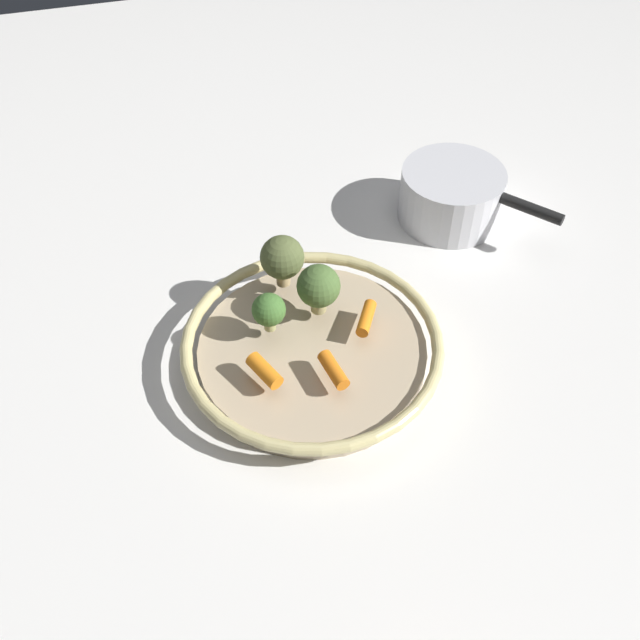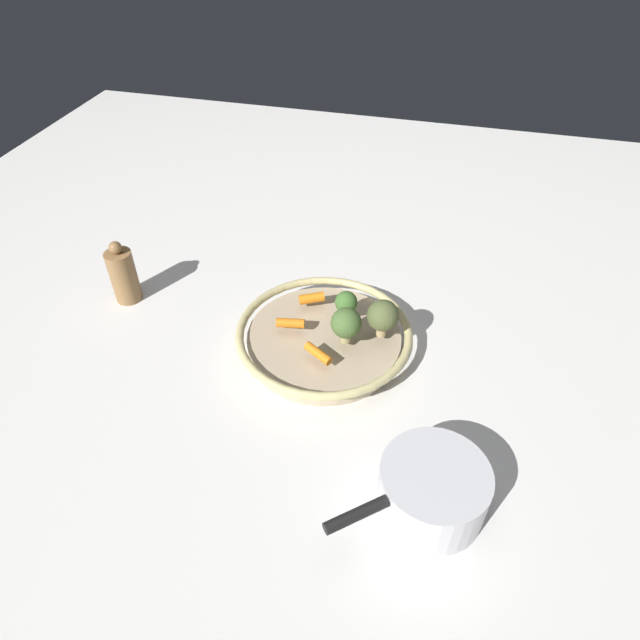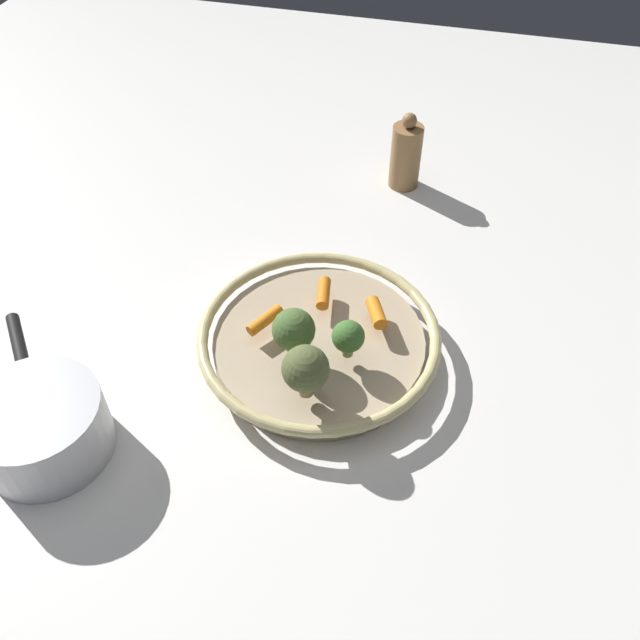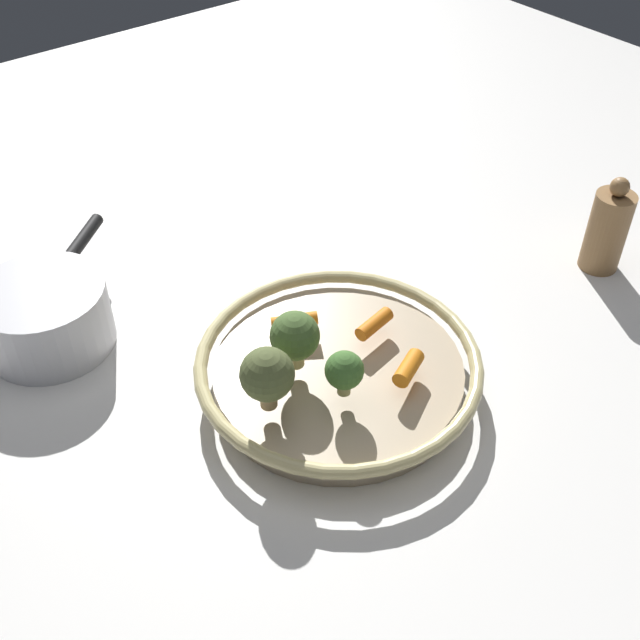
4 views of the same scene
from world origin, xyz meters
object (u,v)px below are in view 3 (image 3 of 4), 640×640
serving_bowl (319,342)px  baby_carrot_center (265,320)px  saucepan (42,426)px  broccoli_floret_mid (294,330)px  baby_carrot_left (376,313)px  baby_carrot_right (324,293)px  pepper_mill (406,155)px  broccoli_floret_large (306,369)px  broccoli_floret_small (348,337)px

serving_bowl → baby_carrot_center: baby_carrot_center is taller
saucepan → baby_carrot_center: bearing=-133.4°
broccoli_floret_mid → baby_carrot_left: bearing=-135.8°
baby_carrot_center → serving_bowl: bearing=-174.0°
baby_carrot_center → baby_carrot_left: baby_carrot_left is taller
baby_carrot_right → broccoli_floret_mid: (0.01, 0.10, 0.03)m
baby_carrot_right → baby_carrot_left: (-0.08, 0.02, 0.00)m
baby_carrot_left → saucepan: size_ratio=0.23×
baby_carrot_center → pepper_mill: 0.43m
broccoli_floret_large → saucepan: 0.31m
serving_bowl → broccoli_floret_mid: 0.08m
baby_carrot_center → baby_carrot_right: same height
baby_carrot_center → broccoli_floret_large: 0.13m
pepper_mill → saucepan: (0.31, 0.63, -0.02)m
baby_carrot_right → broccoli_floret_small: (-0.05, 0.09, 0.02)m
serving_bowl → baby_carrot_left: bearing=-148.5°
baby_carrot_center → broccoli_floret_small: broccoli_floret_small is taller
broccoli_floret_small → saucepan: (0.31, 0.19, -0.04)m
broccoli_floret_large → pepper_mill: size_ratio=0.53×
baby_carrot_left → saucepan: (0.33, 0.26, -0.02)m
broccoli_floret_large → broccoli_floret_mid: size_ratio=1.06×
broccoli_floret_mid → pepper_mill: pepper_mill is taller
serving_bowl → pepper_mill: (-0.04, -0.41, 0.03)m
baby_carrot_left → baby_carrot_right: bearing=-13.9°
baby_carrot_right → broccoli_floret_large: (-0.02, 0.16, 0.03)m
broccoli_floret_large → saucepan: bearing=22.9°
pepper_mill → baby_carrot_left: bearing=93.8°
broccoli_floret_mid → saucepan: bearing=35.1°
baby_carrot_center → broccoli_floret_small: (-0.11, 0.02, 0.02)m
broccoli_floret_mid → pepper_mill: 0.46m
serving_bowl → baby_carrot_right: size_ratio=6.38×
broccoli_floret_small → serving_bowl: bearing=-33.4°
pepper_mill → serving_bowl: bearing=84.3°
pepper_mill → broccoli_floret_mid: bearing=82.4°
baby_carrot_center → baby_carrot_right: 0.09m
baby_carrot_center → pepper_mill: size_ratio=0.39×
serving_bowl → saucepan: saucepan is taller
pepper_mill → broccoli_floret_small: bearing=90.4°
serving_bowl → saucepan: bearing=39.1°
baby_carrot_right → broccoli_floret_mid: 0.11m
broccoli_floret_mid → broccoli_floret_small: bearing=-167.7°
serving_bowl → broccoli_floret_mid: (0.02, 0.04, 0.06)m
serving_bowl → baby_carrot_center: (0.07, 0.01, 0.03)m
baby_carrot_right → saucepan: 0.38m
broccoli_floret_large → broccoli_floret_mid: broccoli_floret_large is taller
baby_carrot_left → serving_bowl: bearing=31.5°
serving_bowl → broccoli_floret_small: broccoli_floret_small is taller
baby_carrot_left → broccoli_floret_small: size_ratio=0.89×
baby_carrot_right → broccoli_floret_large: size_ratio=0.69×
broccoli_floret_small → baby_carrot_left: bearing=-107.4°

